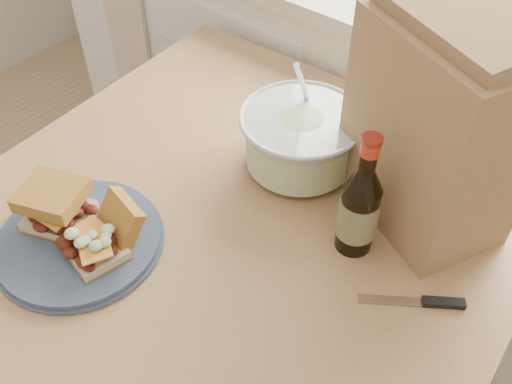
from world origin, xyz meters
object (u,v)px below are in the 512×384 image
Objects in this scene: dining_table at (241,254)px; paper_bag at (436,130)px; plate at (79,240)px; beer_bottle at (359,208)px; coleslaw_bowl at (300,142)px.

paper_bag is (0.24, 0.22, 0.30)m from dining_table.
plate is 0.48m from beer_bottle.
dining_table is 4.35× the size of coleslaw_bowl.
dining_table is at bearing -153.63° from beer_bottle.
plate is 0.44m from coleslaw_bowl.
plate is 1.19× the size of coleslaw_bowl.
dining_table is 0.31m from plate.
paper_bag reaches higher than dining_table.
coleslaw_bowl reaches higher than dining_table.
plate is at bearing -107.23° from paper_bag.
dining_table is at bearing 53.76° from plate.
dining_table is 0.29m from beer_bottle.
beer_bottle reaches higher than dining_table.
beer_bottle is 0.66× the size of paper_bag.
coleslaw_bowl reaches higher than plate.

